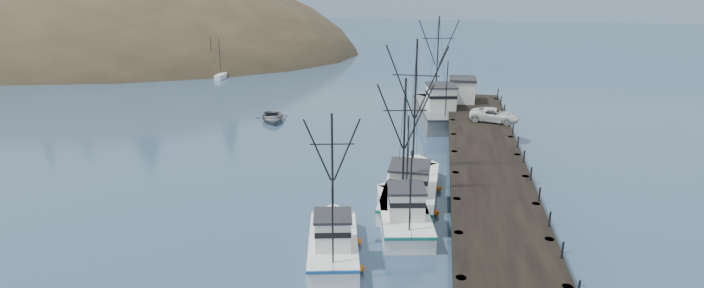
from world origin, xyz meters
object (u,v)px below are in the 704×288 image
object	(u,v)px
pier	(485,156)
motorboat	(272,121)
trawler_near	(403,212)
work_vessel	(437,110)
pickup_truck	(494,115)
pier_shed	(462,90)
trawler_mid	(333,242)
trawler_far	(411,187)

from	to	relation	value
pier	motorboat	world-z (taller)	pier
pier	trawler_near	world-z (taller)	trawler_near
work_vessel	pickup_truck	world-z (taller)	work_vessel
pier	pickup_truck	xyz separation A→B (m)	(1.50, 9.98, 0.99)
pier_shed	pickup_truck	size ratio (longest dim) A/B	0.66
trawler_mid	pier_shed	xyz separation A→B (m)	(8.69, 33.25, 2.60)
work_vessel	motorboat	bearing A→B (deg)	-170.48
pier_shed	motorboat	bearing A→B (deg)	-168.08
trawler_far	pier_shed	size ratio (longest dim) A/B	3.87
work_vessel	pier_shed	distance (m)	3.77
pickup_truck	pier	bearing A→B (deg)	-174.51
pickup_truck	work_vessel	bearing A→B (deg)	54.92
motorboat	trawler_mid	bearing A→B (deg)	-85.82
trawler_far	motorboat	xyz separation A→B (m)	(-16.96, 19.20, -0.82)
pickup_truck	trawler_mid	bearing A→B (deg)	169.18
trawler_near	work_vessel	xyz separation A→B (m)	(1.96, 26.82, 0.41)
pier_shed	pickup_truck	distance (m)	8.59
trawler_mid	pickup_truck	distance (m)	27.87
trawler_mid	work_vessel	bearing A→B (deg)	79.43
pier_shed	trawler_mid	bearing A→B (deg)	-104.64
trawler_near	pickup_truck	size ratio (longest dim) A/B	2.13
pier	trawler_far	world-z (taller)	trawler_far
trawler_near	motorboat	xyz separation A→B (m)	(-16.69, 23.70, -0.82)
pier_shed	pickup_truck	bearing A→B (deg)	-69.49
pier	work_vessel	bearing A→B (deg)	104.32
trawler_mid	motorboat	distance (m)	31.43
work_vessel	motorboat	distance (m)	18.95
trawler_far	work_vessel	world-z (taller)	trawler_far
pier	work_vessel	distance (m)	17.15
trawler_mid	pier_shed	size ratio (longest dim) A/B	2.88
trawler_mid	trawler_near	bearing A→B (deg)	51.65
motorboat	pickup_truck	bearing A→B (deg)	-27.84
trawler_far	pier_shed	world-z (taller)	trawler_far
work_vessel	pier_shed	size ratio (longest dim) A/B	4.43
pier	trawler_far	xyz separation A→B (m)	(-5.93, -5.71, -0.87)
trawler_far	pickup_truck	xyz separation A→B (m)	(7.43, 15.69, 1.86)
trawler_far	pier_shed	distance (m)	24.26
trawler_mid	trawler_far	distance (m)	10.44
pier	pickup_truck	bearing A→B (deg)	81.45
trawler_near	pickup_truck	bearing A→B (deg)	69.12
pier	pier_shed	world-z (taller)	pier_shed
trawler_mid	work_vessel	xyz separation A→B (m)	(5.95, 31.86, 0.41)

